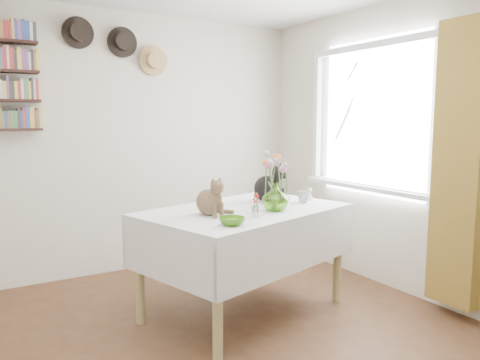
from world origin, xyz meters
TOP-DOWN VIEW (x-y plane):
  - room at (0.00, 0.00)m, footprint 4.08×4.58m
  - window at (1.97, 0.80)m, footprint 0.12×1.52m
  - curtain at (1.90, -0.12)m, footprint 0.12×0.38m
  - dining_table at (0.60, 0.76)m, footprint 1.72×1.35m
  - tabby_cat at (0.26, 0.69)m, footprint 0.21×0.26m
  - black_cat at (0.92, 0.93)m, footprint 0.29×0.33m
  - flower_vase at (0.75, 0.58)m, footprint 0.27×0.27m
  - green_bowl at (0.24, 0.32)m, footprint 0.17×0.17m
  - drinking_glass at (1.14, 0.73)m, footprint 0.12×0.12m
  - candlestick at (0.75, 0.58)m, footprint 0.05×0.05m
  - berry_jar at (0.50, 0.45)m, footprint 0.05×0.05m
  - porcelain_figurine at (1.27, 0.80)m, footprint 0.06×0.06m
  - flower_bouquet at (0.76, 0.58)m, footprint 0.17×0.13m
  - wall_hats at (0.12, 2.19)m, footprint 0.98×0.09m

SIDE VIEW (x-z plane):
  - dining_table at x=0.60m, z-range 0.21..1.02m
  - green_bowl at x=0.24m, z-range 0.81..0.86m
  - porcelain_figurine at x=1.27m, z-range 0.81..0.91m
  - drinking_glass at x=1.14m, z-range 0.81..0.91m
  - candlestick at x=0.75m, z-range 0.78..0.95m
  - berry_jar at x=0.50m, z-range 0.80..1.00m
  - flower_vase at x=0.75m, z-range 0.81..1.02m
  - tabby_cat at x=0.26m, z-range 0.81..1.10m
  - black_cat at x=0.92m, z-range 0.81..1.14m
  - curtain at x=1.90m, z-range 0.10..2.20m
  - flower_bouquet at x=0.76m, z-range 0.96..1.35m
  - room at x=0.00m, z-range -0.04..2.54m
  - window at x=1.97m, z-range 0.74..2.06m
  - wall_hats at x=0.12m, z-range 1.93..2.41m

